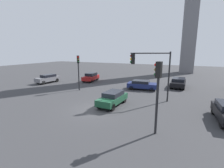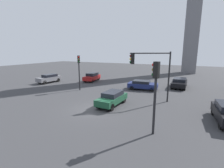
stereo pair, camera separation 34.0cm
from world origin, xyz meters
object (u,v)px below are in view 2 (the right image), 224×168
object	(u,v)px
car_2	(143,85)
traffic_light_1	(152,66)
traffic_light_2	(155,85)
car_0	(49,78)
car_4	(92,77)
traffic_light_0	(79,66)
car_3	(112,98)
car_1	(179,83)

from	to	relation	value
car_2	traffic_light_1	bearing A→B (deg)	-72.97
traffic_light_2	car_0	size ratio (longest dim) A/B	1.14
car_2	car_4	distance (m)	10.27
traffic_light_1	car_4	bearing A→B (deg)	-68.36
traffic_light_0	car_3	bearing A→B (deg)	22.47
traffic_light_2	car_0	bearing A→B (deg)	-13.89
car_0	car_4	xyz separation A→B (m)	(5.83, 4.45, 0.02)
traffic_light_0	car_1	bearing A→B (deg)	83.98
car_2	car_1	bearing A→B (deg)	33.14
traffic_light_1	car_3	bearing A→B (deg)	1.74
traffic_light_0	traffic_light_2	size ratio (longest dim) A/B	1.00
traffic_light_2	car_1	distance (m)	15.91
car_3	car_4	distance (m)	13.78
traffic_light_0	traffic_light_2	world-z (taller)	traffic_light_0
traffic_light_0	traffic_light_2	bearing A→B (deg)	17.93
traffic_light_1	car_2	size ratio (longest dim) A/B	1.25
car_2	traffic_light_2	bearing A→B (deg)	-77.35
traffic_light_1	car_4	world-z (taller)	traffic_light_1
car_0	car_2	size ratio (longest dim) A/B	0.98
car_1	car_3	xyz separation A→B (m)	(-5.40, -11.70, 0.00)
car_3	car_4	xyz separation A→B (m)	(-9.14, 10.31, 0.03)
traffic_light_1	car_1	bearing A→B (deg)	-139.37
traffic_light_2	car_3	world-z (taller)	traffic_light_2
traffic_light_2	car_2	size ratio (longest dim) A/B	1.12
car_0	traffic_light_1	bearing A→B (deg)	85.91
traffic_light_0	traffic_light_1	xyz separation A→B (m)	(10.10, -1.29, 0.55)
car_4	car_1	bearing A→B (deg)	88.63
traffic_light_1	car_1	world-z (taller)	traffic_light_1
car_2	car_3	size ratio (longest dim) A/B	1.04
car_1	car_4	size ratio (longest dim) A/B	1.10
traffic_light_2	car_3	xyz separation A→B (m)	(-4.95, 3.99, -2.58)
traffic_light_0	car_2	bearing A→B (deg)	79.53
car_3	car_0	bearing A→B (deg)	-109.29
car_0	car_2	distance (m)	15.97
car_0	car_3	size ratio (longest dim) A/B	1.02
car_0	car_2	world-z (taller)	car_0
car_1	car_4	world-z (taller)	car_4
traffic_light_0	car_2	xyz separation A→B (m)	(7.74, 4.18, -2.64)
car_3	traffic_light_1	bearing A→B (deg)	129.81
car_1	car_4	bearing A→B (deg)	-83.95
traffic_light_0	car_4	distance (m)	7.37
traffic_light_0	car_3	distance (m)	8.27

